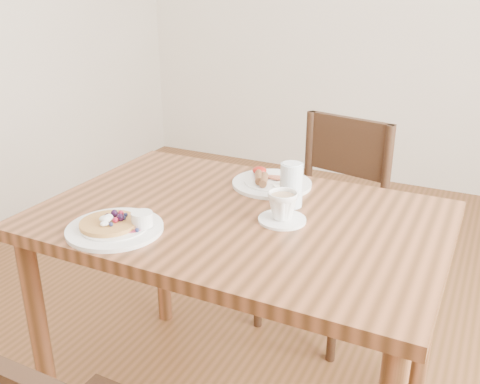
% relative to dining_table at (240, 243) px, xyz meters
% --- Properties ---
extents(dining_table, '(1.20, 0.80, 0.75)m').
position_rel_dining_table_xyz_m(dining_table, '(0.00, 0.00, 0.00)').
color(dining_table, brown).
rests_on(dining_table, ground).
extents(chair_far, '(0.50, 0.50, 0.88)m').
position_rel_dining_table_xyz_m(chair_far, '(0.08, 0.66, -0.16)').
color(chair_far, '#312111').
rests_on(chair_far, ground).
extents(pancake_plate, '(0.27, 0.27, 0.06)m').
position_rel_dining_table_xyz_m(pancake_plate, '(-0.26, -0.26, 0.11)').
color(pancake_plate, white).
rests_on(pancake_plate, dining_table).
extents(breakfast_plate, '(0.27, 0.27, 0.04)m').
position_rel_dining_table_xyz_m(breakfast_plate, '(-0.01, 0.26, 0.11)').
color(breakfast_plate, white).
rests_on(breakfast_plate, dining_table).
extents(teacup_saucer, '(0.14, 0.14, 0.09)m').
position_rel_dining_table_xyz_m(teacup_saucer, '(0.13, 0.01, 0.14)').
color(teacup_saucer, white).
rests_on(teacup_saucer, dining_table).
extents(water_glass, '(0.07, 0.07, 0.14)m').
position_rel_dining_table_xyz_m(water_glass, '(0.11, 0.12, 0.17)').
color(water_glass, silver).
rests_on(water_glass, dining_table).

